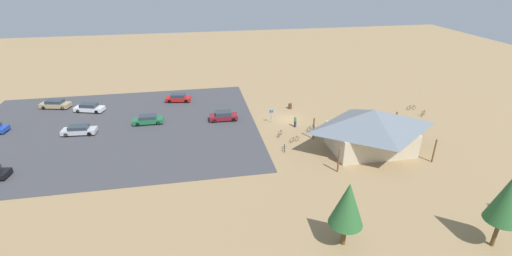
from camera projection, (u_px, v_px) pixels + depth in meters
name	position (u px, v px, depth m)	size (l,w,h in m)	color
ground	(288.00, 119.00, 56.42)	(160.00, 160.00, 0.00)	#9E7F56
parking_lot_asphalt	(113.00, 129.00, 53.11)	(42.05, 32.31, 0.05)	#424247
bike_pavilion	(372.00, 127.00, 46.08)	(12.76, 9.33, 5.65)	beige
trash_bin	(290.00, 106.00, 60.38)	(0.60, 0.60, 0.90)	brown
lot_sign	(271.00, 114.00, 54.66)	(0.56, 0.08, 2.20)	#99999E
pine_far_east	(508.00, 198.00, 29.33)	(2.80, 2.80, 7.41)	brown
pine_far_west	(348.00, 204.00, 29.89)	(2.95, 2.95, 6.27)	brown
bicycle_red_trailside	(401.00, 124.00, 53.80)	(0.48, 1.80, 0.85)	black
bicycle_purple_yard_left	(371.00, 115.00, 57.24)	(0.65, 1.57, 0.84)	black
bicycle_white_near_porch	(369.00, 120.00, 55.15)	(0.62, 1.69, 0.81)	black
bicycle_teal_near_sign	(311.00, 128.00, 52.54)	(1.51, 0.90, 0.87)	black
bicycle_blue_yard_center	(285.00, 148.00, 47.10)	(0.54, 1.71, 0.82)	black
bicycle_orange_by_bin	(294.00, 140.00, 49.26)	(1.53, 0.77, 0.77)	black
bicycle_black_lone_east	(411.00, 108.00, 60.00)	(1.69, 0.48, 0.78)	black
bicycle_silver_edge_north	(280.00, 134.00, 50.87)	(0.96, 1.44, 0.85)	black
bicycle_yellow_edge_south	(423.00, 113.00, 57.64)	(1.39, 1.00, 0.88)	black
bicycle_green_lone_west	(383.00, 124.00, 54.10)	(1.71, 0.48, 0.76)	black
bicycle_red_yard_front	(359.00, 112.00, 58.13)	(1.72, 0.60, 0.89)	black
car_tan_near_entry	(55.00, 104.00, 60.38)	(5.08, 2.90, 1.43)	tan
car_silver_end_stall	(79.00, 130.00, 51.22)	(4.79, 2.11, 1.33)	#BCBCC1
car_green_aisle_side	(148.00, 120.00, 54.58)	(4.47, 1.78, 1.36)	#1E6B3D
car_white_inner_stall	(89.00, 108.00, 58.91)	(4.96, 2.99, 1.44)	white
car_red_second_row	(178.00, 98.00, 63.19)	(4.49, 2.41, 1.40)	red
car_maroon_by_curb	(223.00, 116.00, 55.78)	(4.35, 1.98, 1.45)	maroon
visitor_at_bikes	(295.00, 121.00, 53.53)	(0.40, 0.39, 1.74)	#2D3347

